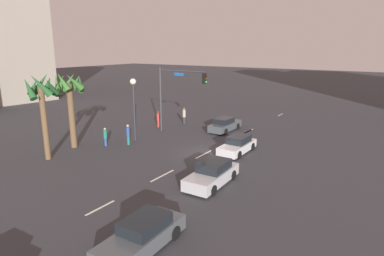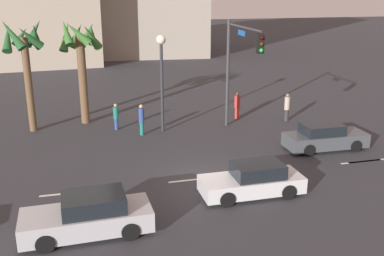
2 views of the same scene
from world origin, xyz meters
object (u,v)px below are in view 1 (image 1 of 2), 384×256
(car_2, at_px, (238,145))
(pedestrian_0, at_px, (105,136))
(palm_tree_1, at_px, (69,93))
(streetlamp, at_px, (134,97))
(car_4, at_px, (142,235))
(palm_tree_0, at_px, (42,96))
(pedestrian_3, at_px, (158,119))
(car_1, at_px, (212,174))
(traffic_signal, at_px, (175,90))
(pedestrian_2, at_px, (184,115))
(car_0, at_px, (225,125))
(pedestrian_1, at_px, (128,134))

(car_2, bearing_deg, pedestrian_0, 113.60)
(car_2, height_order, pedestrian_0, pedestrian_0)
(pedestrian_0, bearing_deg, palm_tree_1, 131.55)
(streetlamp, distance_m, palm_tree_1, 5.50)
(car_4, bearing_deg, palm_tree_0, 70.83)
(car_2, height_order, pedestrian_3, pedestrian_3)
(car_1, height_order, pedestrian_0, pedestrian_0)
(traffic_signal, xyz_separation_m, pedestrian_0, (-6.80, 2.73, -3.62))
(pedestrian_2, height_order, pedestrian_3, pedestrian_2)
(palm_tree_0, height_order, palm_tree_1, palm_tree_0)
(traffic_signal, bearing_deg, car_0, -44.48)
(traffic_signal, xyz_separation_m, pedestrian_2, (4.21, 1.80, -3.51))
(traffic_signal, height_order, pedestrian_1, traffic_signal)
(pedestrian_3, relative_size, palm_tree_1, 0.27)
(car_4, relative_size, palm_tree_0, 0.67)
(pedestrian_0, bearing_deg, pedestrian_1, -46.82)
(car_2, relative_size, streetlamp, 0.74)
(car_2, relative_size, pedestrian_1, 2.30)
(streetlamp, bearing_deg, car_4, -136.42)
(car_0, height_order, car_4, car_0)
(car_0, relative_size, palm_tree_1, 0.67)
(streetlamp, distance_m, pedestrian_3, 6.41)
(car_4, xyz_separation_m, pedestrian_3, (17.94, 13.48, 0.29))
(streetlamp, xyz_separation_m, palm_tree_0, (-7.68, 2.12, 0.88))
(car_0, xyz_separation_m, car_1, (-12.67, -5.70, 0.02))
(palm_tree_1, bearing_deg, streetlamp, -34.39)
(pedestrian_0, height_order, pedestrian_3, pedestrian_3)
(pedestrian_1, bearing_deg, palm_tree_0, 158.35)
(car_4, bearing_deg, pedestrian_1, 45.84)
(car_0, bearing_deg, palm_tree_1, 145.64)
(car_2, xyz_separation_m, palm_tree_1, (-6.46, 12.69, 4.16))
(pedestrian_0, bearing_deg, pedestrian_2, -4.85)
(traffic_signal, xyz_separation_m, pedestrian_3, (1.27, 3.19, -3.55))
(car_0, xyz_separation_m, pedestrian_3, (-2.47, 6.87, 0.27))
(car_1, height_order, car_4, car_1)
(streetlamp, xyz_separation_m, pedestrian_0, (-2.70, 1.05, -3.23))
(streetlamp, height_order, palm_tree_1, palm_tree_1)
(pedestrian_3, bearing_deg, car_1, -129.06)
(car_4, distance_m, pedestrian_2, 24.13)
(traffic_signal, bearing_deg, streetlamp, 157.69)
(car_1, bearing_deg, pedestrian_3, 50.94)
(pedestrian_0, distance_m, pedestrian_3, 8.09)
(streetlamp, distance_m, pedestrian_1, 3.40)
(palm_tree_0, bearing_deg, traffic_signal, -17.87)
(pedestrian_3, bearing_deg, car_0, -70.22)
(pedestrian_3, distance_m, palm_tree_0, 13.67)
(car_1, bearing_deg, car_0, 24.21)
(car_0, bearing_deg, pedestrian_3, 109.78)
(car_1, relative_size, palm_tree_1, 0.69)
(car_1, xyz_separation_m, pedestrian_1, (3.49, 10.65, 0.33))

